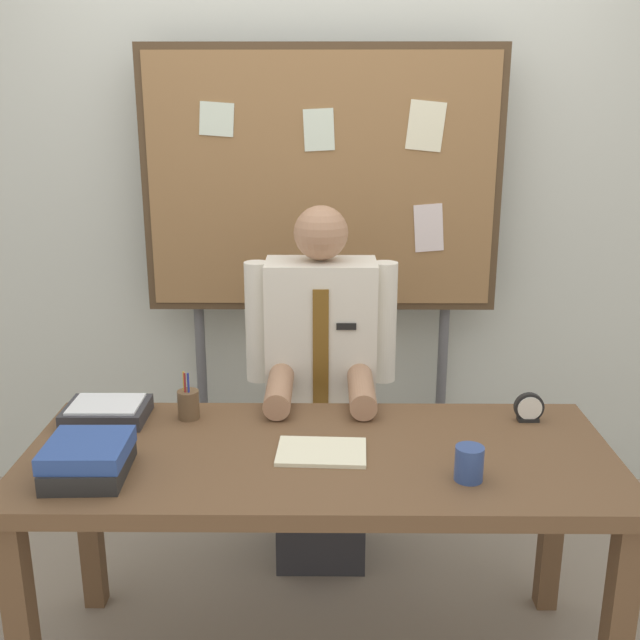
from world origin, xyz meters
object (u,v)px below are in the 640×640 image
(person, at_px, (321,405))
(book_stack, at_px, (88,459))
(paper_tray, at_px, (107,411))
(desk, at_px, (320,479))
(pen_holder, at_px, (188,404))
(coffee_mug, at_px, (469,463))
(desk_clock, at_px, (529,409))
(bulletin_board, at_px, (322,188))
(open_notebook, at_px, (322,452))

(person, relative_size, book_stack, 5.38)
(paper_tray, bearing_deg, desk, -17.63)
(pen_holder, height_order, paper_tray, pen_holder)
(coffee_mug, bearing_deg, paper_tray, 160.36)
(book_stack, distance_m, desk_clock, 1.36)
(bulletin_board, bearing_deg, person, -90.05)
(open_notebook, distance_m, paper_tray, 0.74)
(desk, xyz_separation_m, paper_tray, (-0.69, 0.22, 0.12))
(open_notebook, distance_m, coffee_mug, 0.43)
(desk, relative_size, bulletin_board, 0.88)
(open_notebook, distance_m, desk_clock, 0.71)
(desk, distance_m, open_notebook, 0.10)
(coffee_mug, relative_size, paper_tray, 0.38)
(desk, relative_size, person, 1.24)
(desk, distance_m, coffee_mug, 0.47)
(open_notebook, relative_size, paper_tray, 1.00)
(person, relative_size, pen_holder, 8.76)
(desk, bearing_deg, book_stack, -166.19)
(person, bearing_deg, open_notebook, -89.43)
(coffee_mug, height_order, pen_holder, pen_holder)
(book_stack, bearing_deg, pen_holder, 61.90)
(bulletin_board, bearing_deg, open_notebook, -89.70)
(person, bearing_deg, book_stack, -130.13)
(open_notebook, bearing_deg, pen_holder, 149.85)
(bulletin_board, relative_size, pen_holder, 12.33)
(person, distance_m, pen_holder, 0.58)
(open_notebook, distance_m, pen_holder, 0.50)
(book_stack, distance_m, coffee_mug, 1.04)
(bulletin_board, distance_m, pen_holder, 1.12)
(coffee_mug, distance_m, pen_holder, 0.93)
(coffee_mug, height_order, paper_tray, coffee_mug)
(book_stack, xyz_separation_m, coffee_mug, (1.04, -0.02, -0.00))
(coffee_mug, xyz_separation_m, paper_tray, (-1.10, 0.39, -0.02))
(book_stack, bearing_deg, person, 49.87)
(book_stack, bearing_deg, open_notebook, 11.98)
(person, xyz_separation_m, book_stack, (-0.64, -0.75, 0.16))
(desk, bearing_deg, desk_clock, 18.00)
(pen_holder, bearing_deg, paper_tray, -177.37)
(open_notebook, relative_size, coffee_mug, 2.67)
(desk_clock, distance_m, pen_holder, 1.10)
(desk_clock, bearing_deg, book_stack, -164.02)
(book_stack, distance_m, open_notebook, 0.66)
(desk, bearing_deg, open_notebook, -72.96)
(person, height_order, paper_tray, person)
(person, relative_size, coffee_mug, 14.37)
(desk_clock, height_order, paper_tray, desk_clock)
(paper_tray, bearing_deg, person, 28.61)
(book_stack, relative_size, open_notebook, 1.00)
(bulletin_board, bearing_deg, coffee_mug, -71.86)
(desk, relative_size, desk_clock, 18.28)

